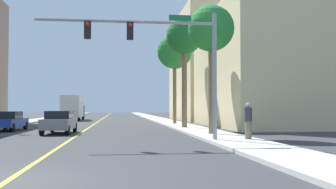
{
  "coord_description": "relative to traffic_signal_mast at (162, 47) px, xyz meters",
  "views": [
    {
      "loc": [
        2.53,
        -9.44,
        1.67
      ],
      "look_at": [
        6.38,
        21.33,
        2.75
      ],
      "focal_mm": 42.11,
      "sensor_mm": 36.0,
      "label": 1
    }
  ],
  "objects": [
    {
      "name": "ground",
      "position": [
        -4.6,
        32.64,
        -4.6
      ],
      "size": [
        192.0,
        192.0,
        0.0
      ],
      "primitive_type": "plane",
      "color": "#38383A"
    },
    {
      "name": "sidewalk_left",
      "position": [
        -12.76,
        32.64,
        -4.53
      ],
      "size": [
        2.73,
        168.0,
        0.15
      ],
      "primitive_type": "cube",
      "color": "#B2ADA3",
      "rests_on": "ground"
    },
    {
      "name": "sidewalk_right",
      "position": [
        3.56,
        32.64,
        -4.53
      ],
      "size": [
        2.73,
        168.0,
        0.15
      ],
      "primitive_type": "cube",
      "color": "beige",
      "rests_on": "ground"
    },
    {
      "name": "lane_marking_center",
      "position": [
        -4.6,
        32.64,
        -4.6
      ],
      "size": [
        0.16,
        144.0,
        0.01
      ],
      "primitive_type": "cube",
      "color": "yellow",
      "rests_on": "ground"
    },
    {
      "name": "building_right_near",
      "position": [
        12.99,
        15.99,
        0.7
      ],
      "size": [
        13.42,
        16.98,
        10.61
      ],
      "primitive_type": "cube",
      "color": "beige",
      "rests_on": "ground"
    },
    {
      "name": "building_right_far",
      "position": [
        14.82,
        36.35,
        2.81
      ],
      "size": [
        17.09,
        19.32,
        14.82
      ],
      "primitive_type": "cube",
      "color": "beige",
      "rests_on": "ground"
    },
    {
      "name": "traffic_signal_mast",
      "position": [
        0.0,
        0.0,
        0.0
      ],
      "size": [
        8.67,
        0.36,
        6.2
      ],
      "color": "gray",
      "rests_on": "sidewalk_right"
    },
    {
      "name": "palm_near",
      "position": [
        3.43,
        4.27,
        1.78
      ],
      "size": [
        2.8,
        2.8,
        7.73
      ],
      "color": "brown",
      "rests_on": "sidewalk_right"
    },
    {
      "name": "palm_mid",
      "position": [
        3.13,
        12.19,
        2.66
      ],
      "size": [
        2.92,
        2.92,
        8.77
      ],
      "color": "brown",
      "rests_on": "sidewalk_right"
    },
    {
      "name": "palm_far",
      "position": [
        3.47,
        20.13,
        2.68
      ],
      "size": [
        3.52,
        3.52,
        8.98
      ],
      "color": "brown",
      "rests_on": "sidewalk_right"
    },
    {
      "name": "car_blue",
      "position": [
        -10.14,
        11.5,
        -3.87
      ],
      "size": [
        1.88,
        4.6,
        1.43
      ],
      "rotation": [
        0.0,
        0.0,
        3.11
      ],
      "color": "#1E389E",
      "rests_on": "ground"
    },
    {
      "name": "car_gray",
      "position": [
        -5.93,
        7.72,
        -3.84
      ],
      "size": [
        1.85,
        4.59,
        1.49
      ],
      "rotation": [
        0.0,
        0.0,
        -0.02
      ],
      "color": "slate",
      "rests_on": "ground"
    },
    {
      "name": "delivery_truck",
      "position": [
        -8.32,
        36.39,
        -2.86
      ],
      "size": [
        2.42,
        8.84,
        3.32
      ],
      "rotation": [
        0.0,
        0.0,
        -0.0
      ],
      "color": "#194799",
      "rests_on": "ground"
    },
    {
      "name": "pedestrian",
      "position": [
        4.28,
        0.01,
        -3.56
      ],
      "size": [
        0.38,
        0.38,
        1.79
      ],
      "rotation": [
        0.0,
        0.0,
        0.12
      ],
      "color": "#726651",
      "rests_on": "sidewalk_right"
    }
  ]
}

